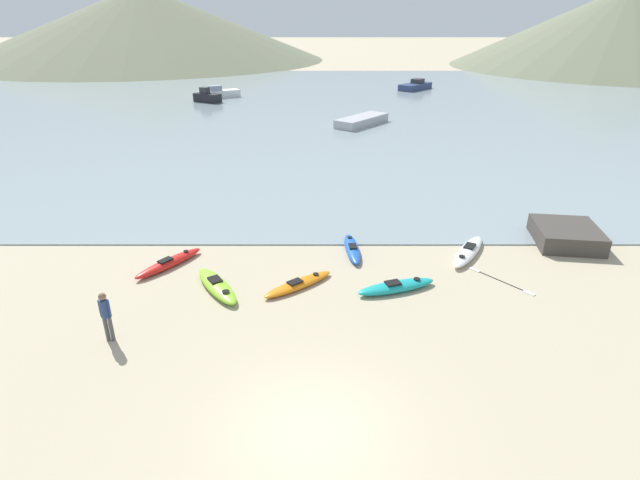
{
  "coord_description": "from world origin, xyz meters",
  "views": [
    {
      "loc": [
        0.22,
        -9.19,
        9.46
      ],
      "look_at": [
        0.18,
        10.26,
        0.5
      ],
      "focal_mm": 28.0,
      "sensor_mm": 36.0,
      "label": 1
    }
  ],
  "objects_px": {
    "kayak_on_sand_5": "(299,284)",
    "moored_boat_1": "(220,93)",
    "kayak_on_sand_0": "(170,263)",
    "loose_paddle": "(502,281)",
    "kayak_on_sand_2": "(218,285)",
    "moored_boat_0": "(363,121)",
    "kayak_on_sand_4": "(397,287)",
    "moored_boat_2": "(417,86)",
    "shoreline_rock": "(567,235)",
    "kayak_on_sand_3": "(469,251)",
    "kayak_on_sand_1": "(353,249)",
    "moored_boat_3": "(208,97)",
    "person_near_foreground": "(107,314)"
  },
  "relations": [
    {
      "from": "kayak_on_sand_5",
      "to": "moored_boat_1",
      "type": "xyz_separation_m",
      "value": [
        -11.16,
        44.55,
        0.42
      ]
    },
    {
      "from": "kayak_on_sand_0",
      "to": "loose_paddle",
      "type": "distance_m",
      "value": 13.14
    },
    {
      "from": "kayak_on_sand_2",
      "to": "loose_paddle",
      "type": "bearing_deg",
      "value": 3.41
    },
    {
      "from": "kayak_on_sand_5",
      "to": "moored_boat_0",
      "type": "distance_m",
      "value": 29.47
    },
    {
      "from": "kayak_on_sand_4",
      "to": "moored_boat_2",
      "type": "relative_size",
      "value": 0.61
    },
    {
      "from": "kayak_on_sand_2",
      "to": "kayak_on_sand_5",
      "type": "bearing_deg",
      "value": 3.7
    },
    {
      "from": "kayak_on_sand_5",
      "to": "shoreline_rock",
      "type": "height_order",
      "value": "shoreline_rock"
    },
    {
      "from": "kayak_on_sand_5",
      "to": "kayak_on_sand_3",
      "type": "bearing_deg",
      "value": 20.91
    },
    {
      "from": "moored_boat_2",
      "to": "moored_boat_1",
      "type": "bearing_deg",
      "value": -164.63
    },
    {
      "from": "kayak_on_sand_1",
      "to": "moored_boat_0",
      "type": "bearing_deg",
      "value": 84.77
    },
    {
      "from": "kayak_on_sand_2",
      "to": "kayak_on_sand_3",
      "type": "xyz_separation_m",
      "value": [
        10.13,
        2.91,
        -0.0
      ]
    },
    {
      "from": "shoreline_rock",
      "to": "kayak_on_sand_1",
      "type": "bearing_deg",
      "value": -174.52
    },
    {
      "from": "moored_boat_0",
      "to": "moored_boat_3",
      "type": "distance_m",
      "value": 20.59
    },
    {
      "from": "moored_boat_1",
      "to": "shoreline_rock",
      "type": "distance_m",
      "value": 46.66
    },
    {
      "from": "kayak_on_sand_4",
      "to": "kayak_on_sand_5",
      "type": "relative_size",
      "value": 1.13
    },
    {
      "from": "kayak_on_sand_1",
      "to": "loose_paddle",
      "type": "bearing_deg",
      "value": -24.54
    },
    {
      "from": "kayak_on_sand_0",
      "to": "person_near_foreground",
      "type": "bearing_deg",
      "value": -95.45
    },
    {
      "from": "kayak_on_sand_0",
      "to": "moored_boat_1",
      "type": "bearing_deg",
      "value": 97.78
    },
    {
      "from": "loose_paddle",
      "to": "person_near_foreground",
      "type": "bearing_deg",
      "value": -164.45
    },
    {
      "from": "kayak_on_sand_5",
      "to": "moored_boat_0",
      "type": "height_order",
      "value": "moored_boat_0"
    },
    {
      "from": "kayak_on_sand_1",
      "to": "kayak_on_sand_0",
      "type": "bearing_deg",
      "value": -169.87
    },
    {
      "from": "moored_boat_3",
      "to": "kayak_on_sand_2",
      "type": "bearing_deg",
      "value": -77.94
    },
    {
      "from": "kayak_on_sand_5",
      "to": "shoreline_rock",
      "type": "distance_m",
      "value": 12.4
    },
    {
      "from": "person_near_foreground",
      "to": "shoreline_rock",
      "type": "height_order",
      "value": "person_near_foreground"
    },
    {
      "from": "kayak_on_sand_1",
      "to": "shoreline_rock",
      "type": "xyz_separation_m",
      "value": [
        9.57,
        0.92,
        0.23
      ]
    },
    {
      "from": "kayak_on_sand_1",
      "to": "kayak_on_sand_3",
      "type": "height_order",
      "value": "kayak_on_sand_3"
    },
    {
      "from": "kayak_on_sand_3",
      "to": "moored_boat_2",
      "type": "bearing_deg",
      "value": 82.74
    },
    {
      "from": "kayak_on_sand_0",
      "to": "person_near_foreground",
      "type": "distance_m",
      "value": 5.07
    },
    {
      "from": "moored_boat_0",
      "to": "moored_boat_2",
      "type": "height_order",
      "value": "moored_boat_2"
    },
    {
      "from": "kayak_on_sand_0",
      "to": "kayak_on_sand_4",
      "type": "relative_size",
      "value": 0.95
    },
    {
      "from": "kayak_on_sand_3",
      "to": "kayak_on_sand_5",
      "type": "height_order",
      "value": "kayak_on_sand_3"
    },
    {
      "from": "kayak_on_sand_4",
      "to": "kayak_on_sand_5",
      "type": "xyz_separation_m",
      "value": [
        -3.65,
        0.25,
        -0.04
      ]
    },
    {
      "from": "moored_boat_3",
      "to": "kayak_on_sand_4",
      "type": "bearing_deg",
      "value": -69.54
    },
    {
      "from": "kayak_on_sand_4",
      "to": "loose_paddle",
      "type": "height_order",
      "value": "kayak_on_sand_4"
    },
    {
      "from": "moored_boat_2",
      "to": "shoreline_rock",
      "type": "height_order",
      "value": "moored_boat_2"
    },
    {
      "from": "kayak_on_sand_4",
      "to": "shoreline_rock",
      "type": "relative_size",
      "value": 1.09
    },
    {
      "from": "kayak_on_sand_3",
      "to": "moored_boat_3",
      "type": "bearing_deg",
      "value": 116.16
    },
    {
      "from": "kayak_on_sand_0",
      "to": "moored_boat_2",
      "type": "bearing_deg",
      "value": 69.45
    },
    {
      "from": "kayak_on_sand_1",
      "to": "person_near_foreground",
      "type": "relative_size",
      "value": 1.72
    },
    {
      "from": "moored_boat_0",
      "to": "shoreline_rock",
      "type": "distance_m",
      "value": 26.2
    },
    {
      "from": "kayak_on_sand_1",
      "to": "moored_boat_1",
      "type": "bearing_deg",
      "value": 107.83
    },
    {
      "from": "moored_boat_0",
      "to": "moored_boat_2",
      "type": "xyz_separation_m",
      "value": [
        8.71,
        22.16,
        0.09
      ]
    },
    {
      "from": "kayak_on_sand_0",
      "to": "moored_boat_3",
      "type": "height_order",
      "value": "moored_boat_3"
    },
    {
      "from": "kayak_on_sand_5",
      "to": "moored_boat_1",
      "type": "height_order",
      "value": "moored_boat_1"
    },
    {
      "from": "loose_paddle",
      "to": "kayak_on_sand_0",
      "type": "bearing_deg",
      "value": 174.73
    },
    {
      "from": "kayak_on_sand_2",
      "to": "kayak_on_sand_5",
      "type": "distance_m",
      "value": 3.02
    },
    {
      "from": "kayak_on_sand_1",
      "to": "kayak_on_sand_3",
      "type": "bearing_deg",
      "value": -3.24
    },
    {
      "from": "kayak_on_sand_3",
      "to": "moored_boat_0",
      "type": "xyz_separation_m",
      "value": [
        -2.52,
        26.39,
        0.25
      ]
    },
    {
      "from": "kayak_on_sand_4",
      "to": "moored_boat_3",
      "type": "xyz_separation_m",
      "value": [
        -15.55,
        41.68,
        0.45
      ]
    },
    {
      "from": "moored_boat_0",
      "to": "moored_boat_1",
      "type": "bearing_deg",
      "value": 135.57
    }
  ]
}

